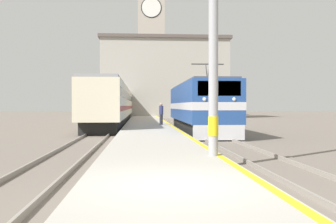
{
  "coord_description": "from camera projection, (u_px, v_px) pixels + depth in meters",
  "views": [
    {
      "loc": [
        -0.65,
        -7.57,
        1.92
      ],
      "look_at": [
        1.56,
        23.62,
        1.47
      ],
      "focal_mm": 42.0,
      "sensor_mm": 36.0,
      "label": 1
    }
  ],
  "objects": [
    {
      "name": "ground_plane",
      "position": [
        147.0,
        126.0,
        37.54
      ],
      "size": [
        200.0,
        200.0,
        0.0
      ],
      "primitive_type": "plane",
      "color": "#70665B"
    },
    {
      "name": "platform",
      "position": [
        148.0,
        127.0,
        32.55
      ],
      "size": [
        3.8,
        140.0,
        0.41
      ],
      "color": "#ADA89E",
      "rests_on": "ground"
    },
    {
      "name": "passenger_train",
      "position": [
        117.0,
        104.0,
        46.26
      ],
      "size": [
        2.92,
        44.8,
        3.89
      ],
      "color": "black",
      "rests_on": "ground"
    },
    {
      "name": "station_building",
      "position": [
        164.0,
        79.0,
        63.93
      ],
      "size": [
        20.26,
        10.33,
        12.68
      ],
      "color": "#A8A399",
      "rests_on": "ground"
    },
    {
      "name": "rail_track_far",
      "position": [
        107.0,
        129.0,
        32.32
      ],
      "size": [
        2.83,
        140.0,
        0.16
      ],
      "color": "#70665B",
      "rests_on": "ground"
    },
    {
      "name": "catenary_mast",
      "position": [
        215.0,
        39.0,
        11.92
      ],
      "size": [
        2.28,
        0.31,
        7.27
      ],
      "color": "#9E9EA3",
      "rests_on": "platform"
    },
    {
      "name": "locomotive_train",
      "position": [
        199.0,
        107.0,
        28.11
      ],
      "size": [
        2.92,
        14.82,
        4.55
      ],
      "color": "black",
      "rests_on": "ground"
    },
    {
      "name": "person_on_platform",
      "position": [
        161.0,
        113.0,
        31.51
      ],
      "size": [
        0.34,
        0.34,
        1.75
      ],
      "color": "#23232D",
      "rests_on": "platform"
    },
    {
      "name": "rail_track_near",
      "position": [
        190.0,
        128.0,
        32.81
      ],
      "size": [
        2.84,
        140.0,
        0.16
      ],
      "color": "#70665B",
      "rests_on": "ground"
    },
    {
      "name": "clock_tower",
      "position": [
        151.0,
        38.0,
        71.44
      ],
      "size": [
        5.94,
        5.94,
        26.82
      ],
      "color": "#ADA393",
      "rests_on": "ground"
    }
  ]
}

